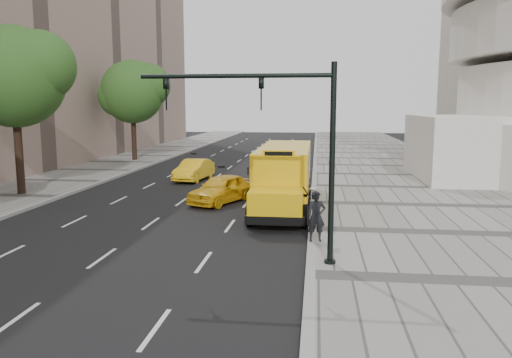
# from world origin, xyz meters

# --- Properties ---
(ground) EXTENTS (140.00, 140.00, 0.00)m
(ground) POSITION_xyz_m (0.00, 0.00, 0.00)
(ground) COLOR black
(ground) RESTS_ON ground
(sidewalk_museum) EXTENTS (12.00, 140.00, 0.15)m
(sidewalk_museum) POSITION_xyz_m (12.00, 0.00, 0.07)
(sidewalk_museum) COLOR gray
(sidewalk_museum) RESTS_ON ground
(sidewalk_far) EXTENTS (6.00, 140.00, 0.15)m
(sidewalk_far) POSITION_xyz_m (-11.00, 0.00, 0.07)
(sidewalk_far) COLOR gray
(sidewalk_far) RESTS_ON ground
(curb_museum) EXTENTS (0.30, 140.00, 0.15)m
(curb_museum) POSITION_xyz_m (6.00, 0.00, 0.07)
(curb_museum) COLOR gray
(curb_museum) RESTS_ON ground
(curb_far) EXTENTS (0.30, 140.00, 0.15)m
(curb_far) POSITION_xyz_m (-8.00, 0.00, 0.07)
(curb_far) COLOR gray
(curb_far) RESTS_ON ground
(tree_b) EXTENTS (6.28, 5.58, 9.45)m
(tree_b) POSITION_xyz_m (-10.39, 0.62, 6.70)
(tree_b) COLOR black
(tree_b) RESTS_ON ground
(tree_c) EXTENTS (6.38, 5.67, 9.15)m
(tree_c) POSITION_xyz_m (-10.39, 18.50, 6.37)
(tree_c) COLOR black
(tree_c) RESTS_ON ground
(school_bus) EXTENTS (2.96, 11.56, 3.19)m
(school_bus) POSITION_xyz_m (4.50, -0.04, 1.76)
(school_bus) COLOR #E5AF0D
(school_bus) RESTS_ON ground
(taxi_near) EXTENTS (3.41, 4.72, 1.49)m
(taxi_near) POSITION_xyz_m (1.18, 0.02, 0.75)
(taxi_near) COLOR yellow
(taxi_near) RESTS_ON ground
(taxi_far) EXTENTS (2.08, 4.52, 1.43)m
(taxi_far) POSITION_xyz_m (-2.20, 7.64, 0.72)
(taxi_far) COLOR yellow
(taxi_far) RESTS_ON ground
(pedestrian) EXTENTS (0.76, 0.57, 1.87)m
(pedestrian) POSITION_xyz_m (6.15, -7.54, 1.08)
(pedestrian) COLOR black
(pedestrian) RESTS_ON sidewalk_museum
(traffic_signal) EXTENTS (6.18, 0.36, 6.40)m
(traffic_signal) POSITION_xyz_m (5.19, -10.07, 4.09)
(traffic_signal) COLOR black
(traffic_signal) RESTS_ON ground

